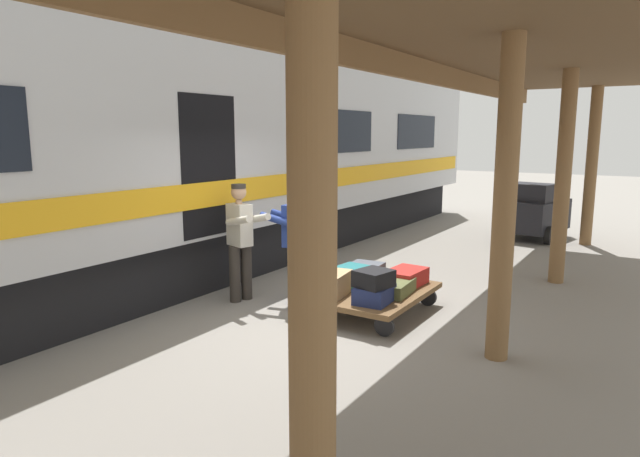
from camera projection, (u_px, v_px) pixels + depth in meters
ground_plane at (326, 322)px, 7.16m from camera, size 60.00×60.00×0.00m
platform_canopy at (507, 45)px, 5.49m from camera, size 3.20×15.47×3.56m
train_car at (138, 156)px, 8.62m from camera, size 3.02×21.74×4.00m
luggage_cart at (369, 293)px, 7.49m from camera, size 1.43×1.77×0.32m
suitcase_slate_roller at (365, 271)px, 8.04m from camera, size 0.49×0.52×0.22m
suitcase_navy_fabric at (374, 294)px, 6.89m from camera, size 0.43×0.54×0.21m
suitcase_red_plastic at (406, 277)px, 7.70m from camera, size 0.46×0.66×0.22m
suitcase_tan_vintage at (330, 283)px, 7.22m from camera, size 0.50×0.61×0.30m
suitcase_teal_softside at (349, 277)px, 7.63m from camera, size 0.44×0.65×0.26m
suitcase_olive_duffel at (391, 287)px, 7.30m from camera, size 0.54×0.67×0.17m
suitcase_black_hardshell at (374, 278)px, 6.84m from camera, size 0.47×0.49×0.21m
porter_in_overalls at (295, 240)px, 7.81m from camera, size 0.70×0.49×1.70m
porter_by_door at (241, 238)px, 7.91m from camera, size 0.73×0.55×1.70m
baggage_tug at (533, 212)px, 12.72m from camera, size 1.41×1.88×1.30m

